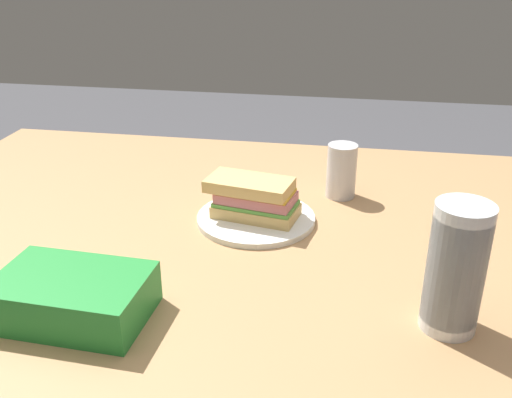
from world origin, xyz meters
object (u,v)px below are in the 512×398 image
object	(u,v)px
chip_bag	(73,297)
soda_can_silver	(341,171)
dining_table	(226,267)
plastic_cup_stack	(456,268)
paper_plate	(256,218)
sandwich	(254,198)

from	to	relation	value
chip_bag	soda_can_silver	bearing A→B (deg)	56.58
dining_table	plastic_cup_stack	size ratio (longest dim) A/B	7.54
chip_bag	plastic_cup_stack	distance (m)	0.57
dining_table	paper_plate	world-z (taller)	paper_plate
dining_table	paper_plate	distance (m)	0.12
dining_table	chip_bag	xyz separation A→B (m)	(0.17, 0.32, 0.12)
chip_bag	plastic_cup_stack	size ratio (longest dim) A/B	1.13
dining_table	soda_can_silver	bearing A→B (deg)	-135.89
sandwich	plastic_cup_stack	size ratio (longest dim) A/B	0.97
paper_plate	soda_can_silver	size ratio (longest dim) A/B	2.00
dining_table	chip_bag	distance (m)	0.38
plastic_cup_stack	soda_can_silver	xyz separation A→B (m)	(0.18, -0.46, -0.04)
paper_plate	sandwich	bearing A→B (deg)	15.89
sandwich	plastic_cup_stack	distance (m)	0.46
plastic_cup_stack	paper_plate	bearing A→B (deg)	-40.86
soda_can_silver	paper_plate	bearing A→B (deg)	43.65
sandwich	chip_bag	size ratio (longest dim) A/B	0.85
sandwich	plastic_cup_stack	xyz separation A→B (m)	(-0.35, 0.30, 0.05)
plastic_cup_stack	soda_can_silver	distance (m)	0.49
sandwich	plastic_cup_stack	bearing A→B (deg)	139.58
sandwich	soda_can_silver	bearing A→B (deg)	-136.83
paper_plate	plastic_cup_stack	size ratio (longest dim) A/B	1.20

